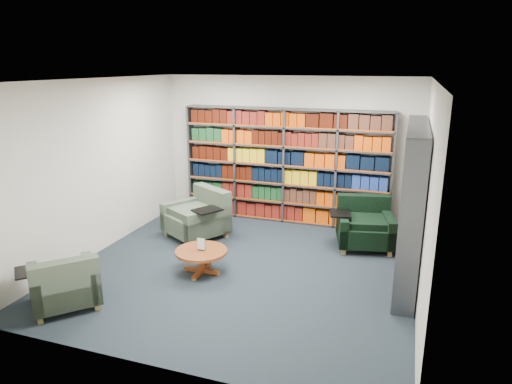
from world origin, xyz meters
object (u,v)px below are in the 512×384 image
(chair_green_right, at_px, (364,226))
(chair_teal_front, at_px, (65,286))
(coffee_table, at_px, (201,255))
(chair_teal_left, at_px, (200,217))

(chair_green_right, bearing_deg, chair_teal_front, -135.02)
(chair_teal_front, height_order, coffee_table, chair_teal_front)
(chair_teal_front, bearing_deg, chair_green_right, 44.98)
(coffee_table, bearing_deg, chair_teal_front, -129.52)
(chair_teal_front, bearing_deg, chair_teal_left, 79.61)
(chair_teal_front, xyz_separation_m, coffee_table, (1.21, 1.47, -0.01))
(chair_teal_front, relative_size, coffee_table, 1.47)
(coffee_table, bearing_deg, chair_teal_left, 116.07)
(chair_teal_left, height_order, chair_green_right, chair_teal_left)
(chair_teal_left, bearing_deg, coffee_table, -63.93)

